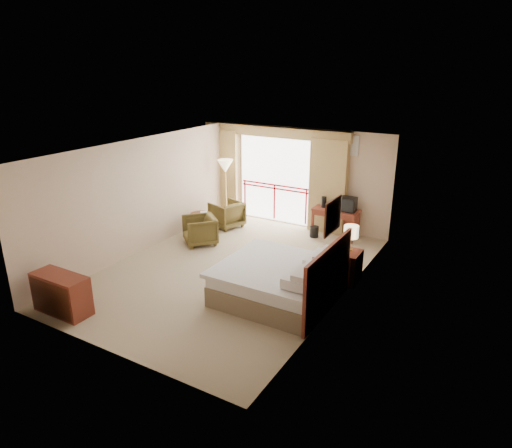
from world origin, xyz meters
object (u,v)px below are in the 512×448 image
Objects in this scene: bed at (280,281)px; nightstand at (348,267)px; tv at (348,204)px; wastebasket at (314,232)px; armchair_far at (227,226)px; table_lamp at (351,232)px; floor_lamp at (225,168)px; dresser at (61,294)px; desk at (337,215)px; armchair_near at (200,243)px; side_table at (201,220)px.

nightstand is (0.87, 1.34, -0.04)m from bed.
wastebasket is (-0.77, -0.26, -0.80)m from tv.
table_lamp is at bearing 87.75° from armchair_far.
wastebasket is 0.17× the size of floor_lamp.
dresser is at bearing -142.42° from bed.
desk is at bearing 94.36° from bed.
dresser is at bearing -119.95° from desk.
wastebasket is at bearing -0.96° from floor_lamp.
desk reaches higher than dresser.
tv reaches higher than armchair_near.
armchair_far is at bearing 137.46° from bed.
nightstand is at bearing 56.93° from bed.
table_lamp is 4.89m from floor_lamp.
table_lamp is (0.00, 0.05, 0.75)m from nightstand.
floor_lamp reaches higher than side_table.
side_table is (-2.68, -1.33, 0.25)m from wastebasket.
tv is (-0.86, 2.26, -0.14)m from table_lamp.
side_table is at bearing 149.04° from bed.
nightstand is 2.65m from desk.
wastebasket is at bearing -150.65° from desk.
armchair_near is at bearing 23.21° from armchair_far.
table_lamp is 0.68× the size of armchair_near.
armchair_near is 0.78m from side_table.
armchair_far is 1.64m from floor_lamp.
side_table is at bearing 171.21° from table_lamp.
nightstand is 2.54m from tv.
desk is at bearing 27.64° from side_table.
desk is at bearing 4.75° from floor_lamp.
floor_lamp is at bearing 155.18° from table_lamp.
side_table is at bearing -157.05° from desk.
floor_lamp is (-4.42, 2.04, 0.42)m from table_lamp.
table_lamp reaches higher than desk.
armchair_far is at bearing -54.71° from floor_lamp.
side_table is 1.77m from floor_lamp.
tv reaches higher than nightstand.
armchair_far is 0.45× the size of floor_lamp.
tv is at bearing 24.78° from side_table.
armchair_near is (-3.05, 1.51, -0.38)m from bed.
armchair_far is 0.97m from side_table.
table_lamp is 0.68× the size of armchair_far.
tv is 3.41m from armchair_far.
table_lamp is 4.46m from armchair_far.
tv is at bearing 3.44° from floor_lamp.
nightstand is 1.66× the size of tv.
floor_lamp is (-3.26, -0.27, 0.91)m from desk.
dresser is at bearing -112.64° from wastebasket.
bed is 2.72× the size of armchair_near.
nightstand is at bearing -57.63° from tv.
tv is (0.02, 3.65, 0.57)m from bed.
floor_lamp is (-4.42, 2.09, 1.17)m from nightstand.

